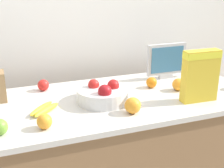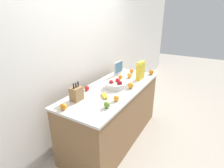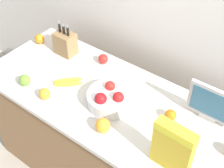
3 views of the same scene
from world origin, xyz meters
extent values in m
plane|color=#B2A899|center=(0.00, 0.00, 0.00)|extent=(14.00, 14.00, 0.00)
cube|color=silver|center=(0.00, 0.59, 1.30)|extent=(9.00, 0.06, 2.60)
cube|color=olive|center=(0.00, 0.00, 0.43)|extent=(1.85, 0.73, 0.86)
cube|color=beige|center=(0.00, 0.00, 0.88)|extent=(1.88, 0.76, 0.03)
cube|color=#937047|center=(-0.59, 0.19, 0.98)|extent=(0.15, 0.11, 0.17)
cylinder|color=black|center=(-0.63, 0.19, 1.10)|extent=(0.02, 0.02, 0.07)
cube|color=silver|center=(-0.63, 0.19, 1.15)|extent=(0.01, 0.00, 0.03)
cylinder|color=black|center=(-0.59, 0.19, 1.09)|extent=(0.02, 0.02, 0.06)
cube|color=silver|center=(-0.59, 0.19, 1.13)|extent=(0.01, 0.00, 0.02)
cylinder|color=black|center=(-0.55, 0.19, 1.10)|extent=(0.02, 0.02, 0.06)
cube|color=silver|center=(-0.55, 0.19, 1.14)|extent=(0.01, 0.00, 0.03)
cube|color=#B7B7BC|center=(0.54, 0.21, 0.91)|extent=(0.10, 0.03, 0.03)
cube|color=#B7B7BC|center=(0.54, 0.21, 1.03)|extent=(0.28, 0.02, 0.22)
cube|color=#33668C|center=(0.54, 0.20, 1.03)|extent=(0.24, 0.00, 0.18)
cube|color=gold|center=(0.52, -0.21, 1.04)|extent=(0.21, 0.07, 0.30)
cube|color=yellow|center=(0.52, -0.21, 1.17)|extent=(0.21, 0.07, 0.04)
cylinder|color=silver|center=(0.00, -0.03, 0.93)|extent=(0.30, 0.30, 0.08)
sphere|color=red|center=(0.06, -0.03, 0.98)|extent=(0.07, 0.07, 0.07)
sphere|color=red|center=(-0.04, 0.02, 0.98)|extent=(0.07, 0.07, 0.07)
sphere|color=#A31419|center=(-0.01, -0.11, 0.99)|extent=(0.08, 0.08, 0.08)
ellipsoid|color=yellow|center=(-0.35, -0.04, 0.91)|extent=(0.16, 0.17, 0.03)
ellipsoid|color=yellow|center=(-0.33, -0.07, 0.91)|extent=(0.17, 0.16, 0.03)
sphere|color=#6B9E33|center=(0.86, -0.13, 0.93)|extent=(0.07, 0.07, 0.07)
sphere|color=#6B9E33|center=(-0.56, -0.23, 0.93)|extent=(0.08, 0.08, 0.08)
sphere|color=red|center=(-0.29, 0.27, 0.93)|extent=(0.07, 0.07, 0.07)
sphere|color=orange|center=(0.37, 0.08, 0.93)|extent=(0.07, 0.07, 0.07)
sphere|color=orange|center=(-0.36, -0.25, 0.93)|extent=(0.07, 0.07, 0.07)
sphere|color=orange|center=(0.50, -0.02, 0.93)|extent=(0.08, 0.08, 0.08)
sphere|color=orange|center=(0.86, -0.28, 0.94)|extent=(0.08, 0.08, 0.08)
sphere|color=orange|center=(0.10, -0.23, 0.94)|extent=(0.09, 0.09, 0.09)
sphere|color=orange|center=(0.76, 0.05, 0.93)|extent=(0.07, 0.07, 0.07)
sphere|color=orange|center=(-0.85, 0.17, 0.93)|extent=(0.08, 0.08, 0.08)
camera|label=1|loc=(-0.52, -1.60, 1.59)|focal=50.00mm
camera|label=2|loc=(-2.07, -1.18, 1.89)|focal=28.00mm
camera|label=3|loc=(0.84, -1.13, 2.31)|focal=50.00mm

